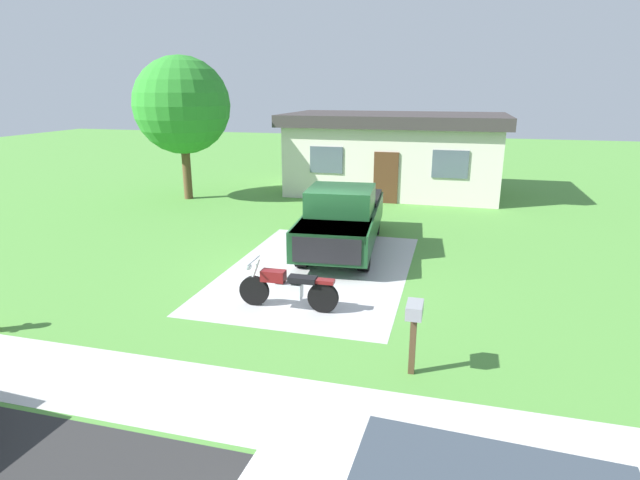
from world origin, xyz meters
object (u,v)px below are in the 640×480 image
Objects in this scene: mailbox at (414,319)px; shade_tree at (182,106)px; neighbor_house at (394,153)px; pickup_truck at (343,217)px; motorcycle at (287,288)px.

mailbox is 16.14m from shade_tree.
mailbox is 0.13× the size of neighbor_house.
pickup_truck reaches higher than mailbox.
neighbor_house is at bearing 87.76° from pickup_truck.
mailbox is at bearing -48.07° from shade_tree.
motorcycle is 3.48m from mailbox.
motorcycle is at bearing -92.33° from neighbor_house.
pickup_truck is 0.60× the size of neighbor_house.
pickup_truck is 7.05m from mailbox.
motorcycle is 0.38× the size of shade_tree.
neighbor_house is (8.33, 3.79, -2.10)m from shade_tree.
shade_tree is at bearing 131.93° from mailbox.
mailbox reaches higher than motorcycle.
pickup_truck is 4.57× the size of mailbox.
mailbox is (2.63, -6.54, 0.03)m from pickup_truck.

